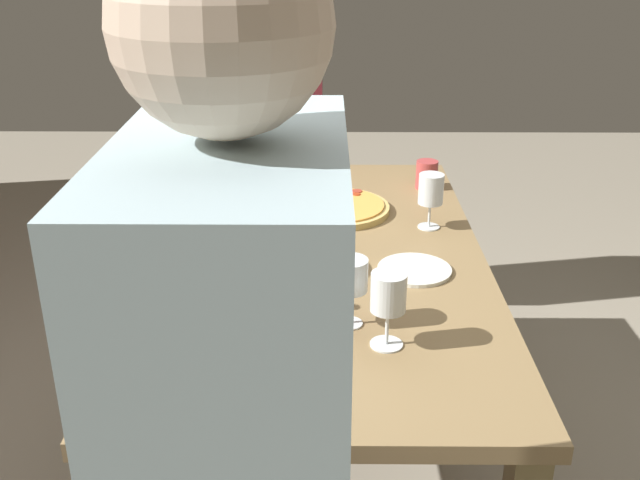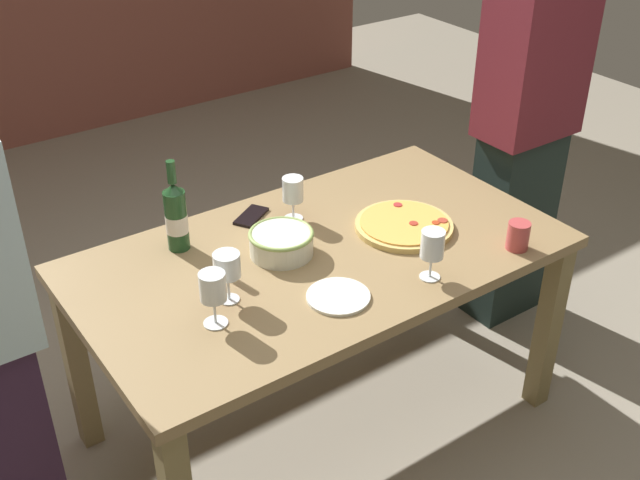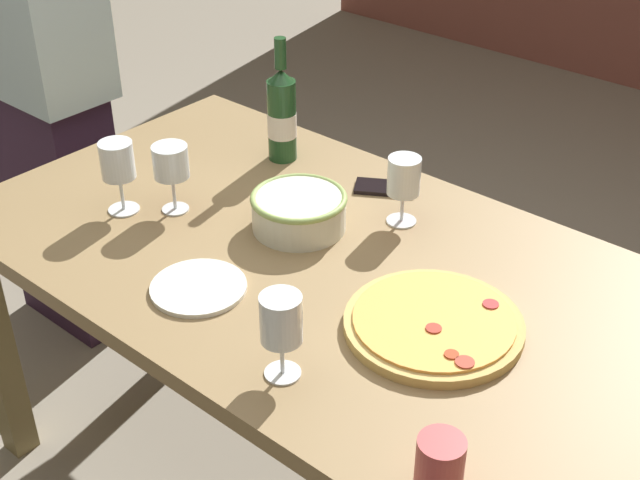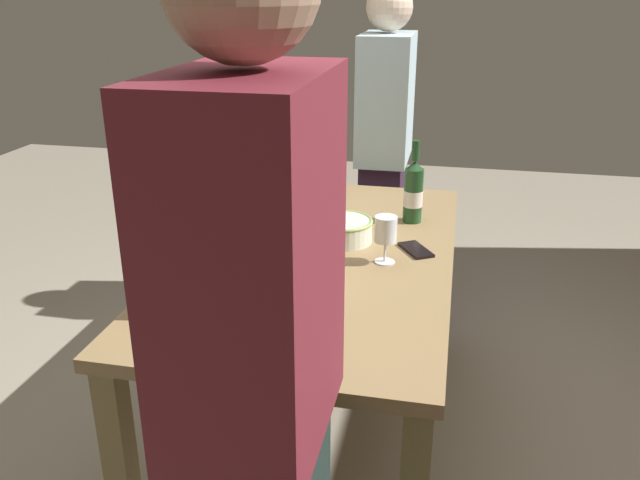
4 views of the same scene
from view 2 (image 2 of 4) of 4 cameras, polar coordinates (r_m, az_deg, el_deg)
name	(u,v)px [view 2 (image 2 of 4)]	position (r m, az deg, el deg)	size (l,w,h in m)	color
ground_plane	(320,418)	(3.05, 0.00, -12.81)	(8.00, 8.00, 0.00)	gray
dining_table	(320,274)	(2.63, 0.00, -2.51)	(1.60, 0.90, 0.75)	olive
pizza	(404,225)	(2.71, 6.12, 1.08)	(0.34, 0.34, 0.03)	tan
serving_bowl	(281,242)	(2.54, -2.83, -0.13)	(0.21, 0.21, 0.08)	silver
wine_bottle	(176,216)	(2.58, -10.41, 1.73)	(0.07, 0.07, 0.32)	#1E4521
wine_glass_near_pizza	(213,288)	(2.21, -7.80, -3.49)	(0.08, 0.08, 0.17)	white
wine_glass_by_bottle	(227,267)	(2.30, -6.77, -1.99)	(0.08, 0.08, 0.16)	white
wine_glass_far_left	(293,192)	(2.71, -1.98, 3.52)	(0.07, 0.07, 0.16)	white
wine_glass_far_right	(432,247)	(2.41, 8.16, -0.49)	(0.07, 0.07, 0.17)	white
cup_amber	(518,236)	(2.65, 14.20, 0.31)	(0.07, 0.07, 0.10)	#BB4545
side_plate	(338,296)	(2.36, 1.33, -4.12)	(0.19, 0.19, 0.01)	white
cell_phone	(251,216)	(2.78, -5.02, 1.75)	(0.07, 0.14, 0.01)	black
person_guest_left	(526,125)	(3.26, 14.74, 8.07)	(0.39, 0.24, 1.73)	#1D2B27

